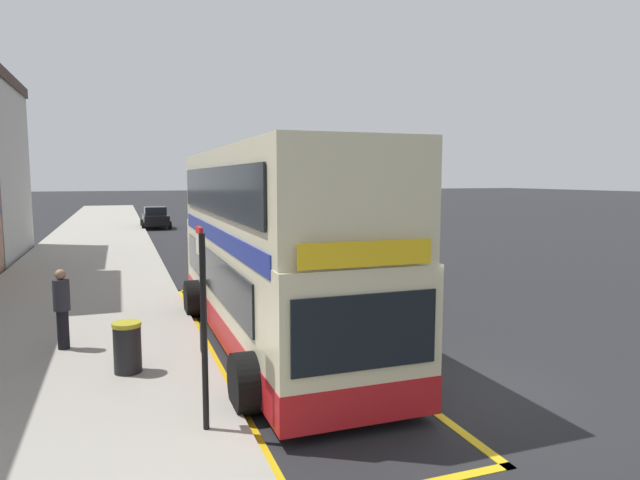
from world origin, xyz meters
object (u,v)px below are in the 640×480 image
Objects in this scene: bus_stop_sign at (203,314)px; parked_car_black_kerbside at (155,218)px; double_decker_bus at (270,253)px; pedestrian_waiting_near_sign at (62,306)px; parked_car_silver_across at (207,207)px; litter_bin at (127,347)px.

bus_stop_sign reaches higher than parked_car_black_kerbside.
parked_car_black_kerbside is at bearing 91.32° from double_decker_bus.
parked_car_black_kerbside is 30.79m from pedestrian_waiting_near_sign.
double_decker_bus is at bearing 63.77° from bus_stop_sign.
parked_car_silver_across is 45.61m from pedestrian_waiting_near_sign.
parked_car_silver_across is 1.00× the size of parked_car_black_kerbside.
pedestrian_waiting_near_sign reaches higher than parked_car_silver_across.
pedestrian_waiting_near_sign reaches higher than litter_bin.
bus_stop_sign is at bearing -64.45° from pedestrian_waiting_near_sign.
double_decker_bus reaches higher than bus_stop_sign.
pedestrian_waiting_near_sign is at bearing -100.47° from parked_car_silver_across.
double_decker_bus is 3.81m from litter_bin.
bus_stop_sign is at bearing -69.96° from litter_bin.
pedestrian_waiting_near_sign is (-4.44, 0.46, -0.99)m from double_decker_bus.
bus_stop_sign is 3.24m from litter_bin.
double_decker_bus reaches higher than litter_bin.
pedestrian_waiting_near_sign is at bearing 174.14° from double_decker_bus.
bus_stop_sign is at bearing -94.82° from parked_car_black_kerbside.
pedestrian_waiting_near_sign is 1.80× the size of litter_bin.
litter_bin is (-2.46, -32.55, -0.18)m from parked_car_black_kerbside.
double_decker_bus is 2.51× the size of parked_car_silver_across.
double_decker_bus is at bearing -94.85° from parked_car_silver_across.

